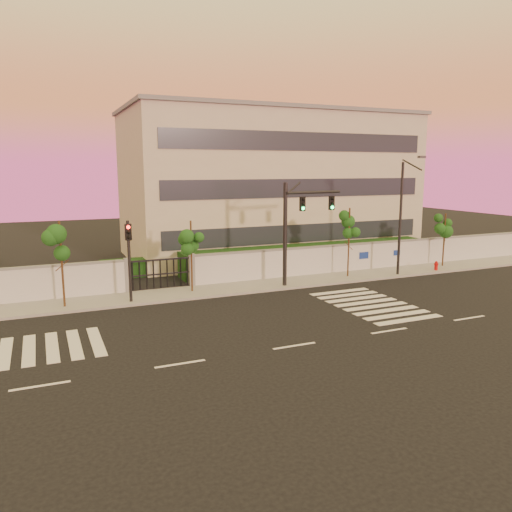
% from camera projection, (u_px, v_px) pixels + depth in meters
% --- Properties ---
extents(ground, '(120.00, 120.00, 0.00)m').
position_uv_depth(ground, '(294.00, 346.00, 21.29)').
color(ground, black).
rests_on(ground, ground).
extents(sidewalk, '(60.00, 3.00, 0.15)m').
position_uv_depth(sidewalk, '(215.00, 290.00, 30.76)').
color(sidewalk, gray).
rests_on(sidewalk, ground).
extents(perimeter_wall, '(60.00, 0.36, 2.20)m').
position_uv_depth(perimeter_wall, '(208.00, 270.00, 31.98)').
color(perimeter_wall, '#B9BBC0').
rests_on(perimeter_wall, ground).
extents(hedge_row, '(41.00, 4.25, 1.80)m').
position_uv_depth(hedge_row, '(211.00, 265.00, 34.92)').
color(hedge_row, black).
rests_on(hedge_row, ground).
extents(institutional_building, '(24.40, 12.40, 12.25)m').
position_uv_depth(institutional_building, '(269.00, 184.00, 43.62)').
color(institutional_building, '#B9B29D').
rests_on(institutional_building, ground).
extents(road_markings, '(57.00, 7.62, 0.02)m').
position_uv_depth(road_markings, '(229.00, 325.00, 24.06)').
color(road_markings, silver).
rests_on(road_markings, ground).
extents(street_tree_c, '(1.45, 1.15, 4.79)m').
position_uv_depth(street_tree_c, '(61.00, 244.00, 26.32)').
color(street_tree_c, '#382314').
rests_on(street_tree_c, ground).
extents(street_tree_d, '(1.30, 1.04, 4.44)m').
position_uv_depth(street_tree_d, '(191.00, 240.00, 29.74)').
color(street_tree_d, '#382314').
rests_on(street_tree_d, ground).
extents(street_tree_e, '(1.29, 1.03, 4.85)m').
position_uv_depth(street_tree_e, '(349.00, 227.00, 33.89)').
color(street_tree_e, '#382314').
rests_on(street_tree_e, ground).
extents(street_tree_f, '(1.35, 1.08, 4.15)m').
position_uv_depth(street_tree_f, '(445.00, 228.00, 37.66)').
color(street_tree_f, '#382314').
rests_on(street_tree_f, ground).
extents(traffic_signal_main, '(4.19, 0.62, 6.63)m').
position_uv_depth(traffic_signal_main, '(297.00, 221.00, 31.38)').
color(traffic_signal_main, black).
rests_on(traffic_signal_main, ground).
extents(traffic_signal_secondary, '(0.36, 0.35, 4.68)m').
position_uv_depth(traffic_signal_secondary, '(129.00, 252.00, 27.38)').
color(traffic_signal_secondary, black).
rests_on(traffic_signal_secondary, ground).
extents(streetlight_east, '(0.49, 1.99, 8.28)m').
position_uv_depth(streetlight_east, '(402.00, 213.00, 34.19)').
color(streetlight_east, black).
rests_on(streetlight_east, ground).
extents(fire_hydrant, '(0.32, 0.31, 0.82)m').
position_uv_depth(fire_hydrant, '(436.00, 267.00, 36.42)').
color(fire_hydrant, '#B00B0C').
rests_on(fire_hydrant, ground).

